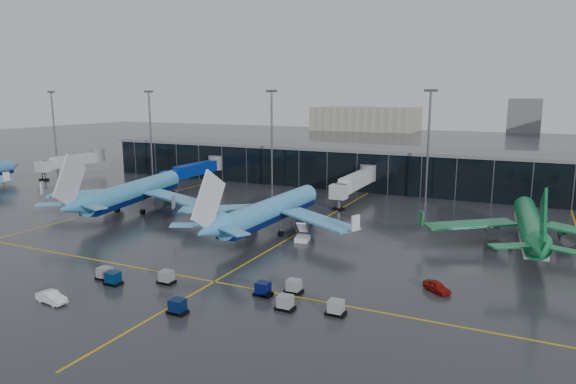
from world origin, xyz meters
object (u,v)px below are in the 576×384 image
at_px(airliner_arkefly, 134,180).
at_px(service_van_red, 437,287).
at_px(airliner_klm_near, 272,196).
at_px(baggage_carts, 214,290).
at_px(airliner_aer_lingus, 531,211).
at_px(service_van_white, 51,297).
at_px(mobile_airstair, 302,236).

relative_size(airliner_arkefly, service_van_red, 11.04).
xyz_separation_m(airliner_klm_near, service_van_red, (31.83, -16.66, -5.79)).
bearing_deg(airliner_klm_near, service_van_red, -26.49).
relative_size(baggage_carts, service_van_red, 8.56).
height_order(airliner_klm_near, airliner_aer_lingus, airliner_klm_near).
bearing_deg(service_van_white, service_van_red, -53.77).
bearing_deg(airliner_arkefly, mobile_airstair, -17.65).
distance_m(mobile_airstair, service_van_red, 27.94).
distance_m(airliner_klm_near, mobile_airstair, 9.84).
relative_size(airliner_arkefly, baggage_carts, 1.29).
relative_size(airliner_aer_lingus, mobile_airstair, 10.83).
bearing_deg(airliner_aer_lingus, baggage_carts, -135.80).
relative_size(airliner_arkefly, mobile_airstair, 12.13).
height_order(airliner_aer_lingus, mobile_airstair, airliner_aer_lingus).
height_order(airliner_arkefly, airliner_klm_near, airliner_arkefly).
bearing_deg(airliner_klm_near, mobile_airstair, -21.51).
bearing_deg(airliner_klm_near, service_van_white, -101.10).
relative_size(airliner_klm_near, service_van_red, 10.62).
bearing_deg(airliner_arkefly, airliner_klm_near, -14.15).
height_order(airliner_klm_near, mobile_airstair, airliner_klm_near).
bearing_deg(baggage_carts, airliner_klm_near, 104.00).
xyz_separation_m(baggage_carts, mobile_airstair, (-0.03, 26.73, 0.01)).
bearing_deg(mobile_airstair, airliner_arkefly, 159.54).
relative_size(airliner_aer_lingus, service_van_red, 9.86).
relative_size(airliner_klm_near, baggage_carts, 1.24).
height_order(airliner_klm_near, baggage_carts, airliner_klm_near).
relative_size(baggage_carts, service_van_white, 7.85).
xyz_separation_m(airliner_aer_lingus, mobile_airstair, (-34.41, -12.40, -5.23)).
xyz_separation_m(airliner_arkefly, airliner_klm_near, (33.89, -2.46, -0.26)).
distance_m(airliner_arkefly, mobile_airstair, 42.08).
bearing_deg(service_van_white, airliner_arkefly, 37.12).
distance_m(airliner_arkefly, service_van_red, 68.70).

